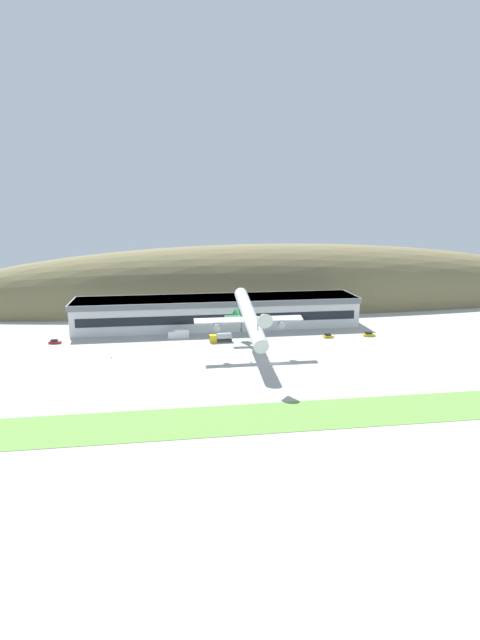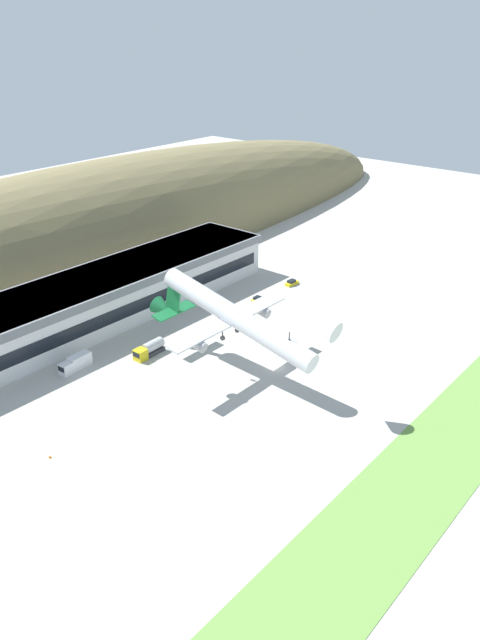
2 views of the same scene
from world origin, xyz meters
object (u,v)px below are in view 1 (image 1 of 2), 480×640
at_px(terminal_building, 217,310).
at_px(service_car_1, 369,334).
at_px(box_truck, 179,334).
at_px(traffic_cone_1, 111,357).
at_px(cargo_airplane, 249,317).
at_px(traffic_cone_0, 259,340).
at_px(service_car_0, 55,342).
at_px(fuel_truck, 221,338).
at_px(service_car_2, 328,336).

height_order(terminal_building, service_car_1, terminal_building).
bearing_deg(box_truck, traffic_cone_1, -135.04).
bearing_deg(cargo_airplane, traffic_cone_1, 173.40).
xyz_separation_m(traffic_cone_0, traffic_cone_1, (-51.59, -13.78, 0.00)).
distance_m(terminal_building, traffic_cone_1, 55.28).
bearing_deg(service_car_0, fuel_truck, -6.25).
bearing_deg(traffic_cone_0, terminal_building, 116.90).
distance_m(terminal_building, box_truck, 23.60).
bearing_deg(service_car_2, terminal_building, 148.78).
bearing_deg(fuel_truck, traffic_cone_1, -158.75).
distance_m(service_car_0, service_car_1, 116.78).
bearing_deg(service_car_1, traffic_cone_0, -179.06).
height_order(fuel_truck, traffic_cone_1, fuel_truck).
bearing_deg(cargo_airplane, service_car_0, 158.47).
height_order(cargo_airplane, traffic_cone_1, cargo_airplane).
distance_m(service_car_1, service_car_2, 16.12).
relative_size(terminal_building, traffic_cone_0, 199.07).
relative_size(fuel_truck, traffic_cone_0, 14.33).
bearing_deg(fuel_truck, box_truck, 152.43).
xyz_separation_m(terminal_building, traffic_cone_1, (-38.97, -38.65, -6.61)).
relative_size(cargo_airplane, service_car_0, 11.75).
distance_m(service_car_1, traffic_cone_0, 43.01).
xyz_separation_m(box_truck, traffic_cone_1, (-22.57, -22.54, -1.23)).
height_order(cargo_airplane, service_car_0, cargo_airplane).
bearing_deg(service_car_2, fuel_truck, -179.92).
relative_size(service_car_2, box_truck, 0.49).
relative_size(box_truck, traffic_cone_0, 14.03).
relative_size(terminal_building, traffic_cone_1, 199.07).
relative_size(terminal_building, box_truck, 14.19).
distance_m(service_car_0, box_truck, 44.60).
distance_m(cargo_airplane, traffic_cone_0, 23.99).
distance_m(service_car_0, service_car_2, 100.67).
relative_size(cargo_airplane, traffic_cone_1, 88.26).
bearing_deg(service_car_0, service_car_2, -3.69).
xyz_separation_m(service_car_0, traffic_cone_0, (73.58, -7.41, -0.33)).
height_order(fuel_truck, box_truck, fuel_truck).
bearing_deg(box_truck, service_car_0, -178.26).
bearing_deg(terminal_building, service_car_0, -164.02).
distance_m(terminal_building, fuel_truck, 24.61).
xyz_separation_m(fuel_truck, traffic_cone_1, (-37.68, -14.65, -1.29)).
distance_m(terminal_building, cargo_airplane, 44.70).
distance_m(service_car_2, traffic_cone_1, 79.84).
bearing_deg(terminal_building, service_car_2, -31.22).
height_order(terminal_building, fuel_truck, terminal_building).
xyz_separation_m(box_truck, traffic_cone_0, (29.02, -8.76, -1.23)).
height_order(terminal_building, box_truck, terminal_building).
bearing_deg(traffic_cone_0, service_car_1, 0.94).
height_order(service_car_0, service_car_2, service_car_0).
relative_size(service_car_0, service_car_1, 0.93).
bearing_deg(traffic_cone_0, fuel_truck, 176.41).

